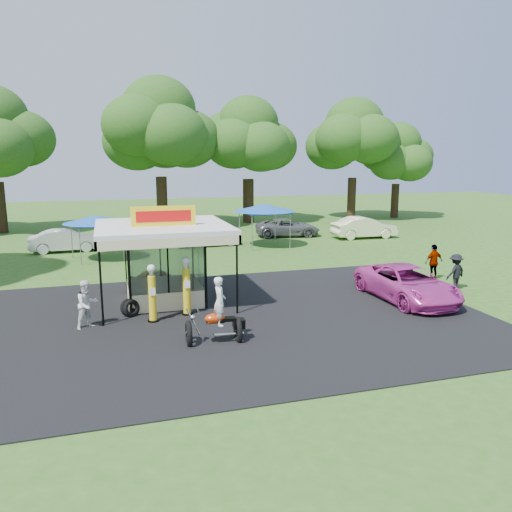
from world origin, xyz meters
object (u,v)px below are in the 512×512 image
object	(u,v)px
bg_car_b	(143,235)
gas_station_kiosk	(164,261)
gas_pump_left	(152,295)
a_frame_sign	(442,294)
pink_sedan	(407,284)
bg_car_a	(65,241)
tent_west	(96,220)
motorcycle	(218,316)
kiosk_car	(160,279)
spectator_east_b	(434,262)
bg_car_c	(207,235)
spectator_west	(87,304)
tent_east	(264,208)
bg_car_d	(287,227)
gas_pump_right	(187,288)
bg_car_e	(364,227)
spectator_east_a	(455,272)

from	to	relation	value
bg_car_b	gas_station_kiosk	bearing A→B (deg)	-167.89
gas_pump_left	a_frame_sign	xyz separation A→B (m)	(11.81, -1.30, -0.58)
pink_sedan	bg_car_a	xyz separation A→B (m)	(-15.01, 16.44, -0.02)
pink_sedan	tent_west	xyz separation A→B (m)	(-12.95, 13.13, 1.69)
motorcycle	kiosk_car	xyz separation A→B (m)	(-1.15, 7.55, -0.44)
spectator_east_b	bg_car_c	world-z (taller)	spectator_east_b
motorcycle	tent_west	world-z (taller)	tent_west
a_frame_sign	bg_car_a	distance (m)	23.75
bg_car_a	a_frame_sign	bearing A→B (deg)	-140.83
spectator_west	tent_east	xyz separation A→B (m)	(11.29, 14.36, 1.78)
spectator_west	bg_car_d	distance (m)	23.17
gas_pump_right	a_frame_sign	world-z (taller)	gas_pump_right
gas_pump_right	tent_east	bearing A→B (deg)	61.36
gas_pump_right	gas_station_kiosk	bearing A→B (deg)	106.64
bg_car_e	kiosk_car	bearing A→B (deg)	124.09
gas_pump_left	bg_car_c	distance (m)	16.60
gas_station_kiosk	motorcycle	bearing A→B (deg)	-77.82
spectator_east_a	tent_east	size ratio (longest dim) A/B	0.40
a_frame_sign	kiosk_car	xyz separation A→B (m)	(-11.07, 6.09, -0.01)
spectator_east_b	pink_sedan	bearing A→B (deg)	34.43
tent_west	spectator_east_b	bearing A→B (deg)	-31.72
spectator_east_a	bg_car_e	world-z (taller)	spectator_east_a
spectator_west	pink_sedan	bearing A→B (deg)	-34.59
motorcycle	a_frame_sign	distance (m)	10.03
kiosk_car	bg_car_a	distance (m)	12.48
gas_station_kiosk	bg_car_c	distance (m)	13.95
motorcycle	a_frame_sign	xyz separation A→B (m)	(9.92, 1.46, -0.43)
bg_car_d	bg_car_e	size ratio (longest dim) A/B	1.00
pink_sedan	spectator_west	distance (m)	13.16
tent_west	a_frame_sign	bearing A→B (deg)	-45.59
a_frame_sign	spectator_west	world-z (taller)	spectator_west
gas_pump_left	pink_sedan	world-z (taller)	gas_pump_left
a_frame_sign	tent_west	size ratio (longest dim) A/B	0.25
spectator_east_b	bg_car_e	bearing A→B (deg)	-109.42
gas_station_kiosk	tent_east	distance (m)	14.41
motorcycle	bg_car_e	world-z (taller)	motorcycle
kiosk_car	bg_car_b	distance (m)	12.49
bg_car_c	gas_pump_right	bearing A→B (deg)	161.70
a_frame_sign	bg_car_a	bearing A→B (deg)	154.61
gas_station_kiosk	bg_car_b	bearing A→B (deg)	89.48
pink_sedan	a_frame_sign	bearing A→B (deg)	-49.30
bg_car_d	bg_car_a	bearing A→B (deg)	105.52
a_frame_sign	bg_car_e	distance (m)	17.87
spectator_east_a	bg_car_d	size ratio (longest dim) A/B	0.34
pink_sedan	tent_east	size ratio (longest dim) A/B	1.28
spectator_east_b	bg_car_a	xyz separation A→B (m)	(-18.51, 13.48, -0.17)
gas_station_kiosk	tent_west	xyz separation A→B (m)	(-2.87, 10.35, 0.66)
spectator_west	bg_car_e	world-z (taller)	spectator_west
bg_car_e	tent_west	bearing A→B (deg)	98.97
kiosk_car	spectator_west	xyz separation A→B (m)	(-3.07, -4.76, 0.41)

